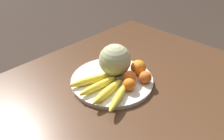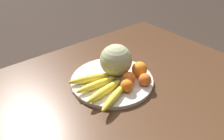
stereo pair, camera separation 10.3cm
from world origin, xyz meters
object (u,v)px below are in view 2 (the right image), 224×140
Objects in this scene: orange_front_left at (127,86)px; kitchen_table at (121,98)px; melon at (116,60)px; fruit_bowl at (112,80)px; orange_front_right at (145,80)px; orange_back_left at (129,78)px; banana_bunch at (101,87)px; orange_mid_center at (139,69)px.

kitchen_table is at bearing -116.01° from orange_front_left.
melon is at bearing -110.44° from orange_front_left.
orange_front_right is at bearing 123.14° from fruit_bowl.
melon reaches higher than kitchen_table.
kitchen_table is at bearing -77.72° from orange_back_left.
banana_bunch is 0.14m from orange_back_left.
orange_back_left is (0.01, 0.10, -0.05)m from melon.
orange_mid_center is at bearing 132.53° from melon.
orange_front_left reaches higher than fruit_bowl.
orange_front_right is (-0.18, 0.09, 0.01)m from banana_bunch.
melon is (-0.04, -0.02, 0.09)m from fruit_bowl.
orange_front_right is at bearing 64.33° from orange_mid_center.
orange_mid_center is (-0.09, 0.02, 0.14)m from kitchen_table.
fruit_bowl is 0.16m from orange_front_right.
kitchen_table is at bearing 176.96° from banana_bunch.
orange_mid_center is at bearing 151.33° from fruit_bowl.
orange_mid_center is at bearing 167.11° from kitchen_table.
orange_front_left and orange_front_right have the same top height.
orange_mid_center reaches higher than fruit_bowl.
orange_front_right is 0.08m from orange_mid_center.
banana_bunch is 3.68× the size of orange_mid_center.
orange_mid_center is 1.21× the size of orange_back_left.
orange_mid_center reaches higher than kitchen_table.
orange_back_left reaches higher than kitchen_table.
orange_mid_center is (-0.03, -0.07, 0.01)m from orange_front_right.
orange_front_left is at bearing -11.00° from orange_front_right.
orange_mid_center reaches higher than orange_front_left.
melon reaches higher than orange_front_right.
banana_bunch is 4.80× the size of orange_front_left.
orange_mid_center is 0.09m from orange_back_left.
melon is 2.72× the size of orange_front_left.
fruit_bowl is 0.10m from orange_back_left.
orange_mid_center is at bearing -168.63° from orange_back_left.
melon is 2.51× the size of orange_back_left.
banana_bunch is at bearing -27.23° from orange_front_right.
orange_front_left is 0.05m from orange_back_left.
kitchen_table is 0.17m from orange_front_right.
orange_front_left is at bearing 36.66° from orange_back_left.
kitchen_table is at bearing -12.89° from orange_mid_center.
orange_front_left is at bearing 63.99° from kitchen_table.
orange_front_left reaches higher than kitchen_table.
orange_front_right reaches higher than kitchen_table.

